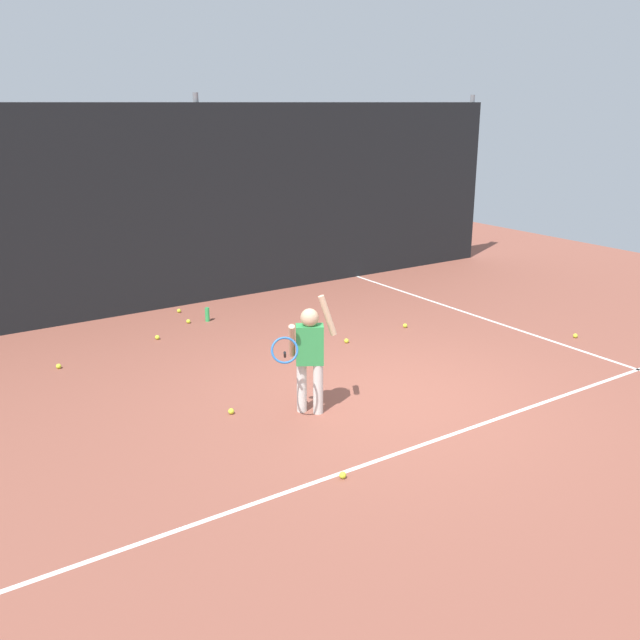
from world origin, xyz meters
name	(u,v)px	position (x,y,z in m)	size (l,w,h in m)	color
ground_plane	(386,395)	(0.00, 0.00, 0.00)	(20.00, 20.00, 0.00)	brown
court_line_baseline	(457,433)	(0.00, -1.18, 0.00)	(9.00, 0.05, 0.00)	white
court_line_sideline	(508,326)	(3.24, 1.00, 0.00)	(0.05, 9.00, 0.00)	white
back_fence_windscreen	(203,206)	(0.00, 4.94, 1.66)	(12.80, 0.08, 3.31)	black
fence_post_1	(201,201)	(0.00, 5.00, 1.73)	(0.09, 0.09, 3.46)	slate
fence_post_2	(467,179)	(6.25, 5.00, 1.73)	(0.09, 0.09, 3.46)	slate
tennis_player	(309,351)	(-1.02, 0.10, 0.73)	(0.88, 0.54, 1.35)	silver
water_bottle	(207,314)	(-0.51, 3.85, 0.11)	(0.07, 0.07, 0.22)	green
tennis_ball_0	(59,366)	(-2.99, 3.04, 0.03)	(0.07, 0.07, 0.07)	#CCE033
tennis_ball_1	(231,411)	(-1.76, 0.55, 0.03)	(0.07, 0.07, 0.07)	#CCE033
tennis_ball_2	(343,475)	(-1.53, -1.26, 0.03)	(0.07, 0.07, 0.07)	#CCE033
tennis_ball_3	(179,311)	(-0.70, 4.54, 0.03)	(0.07, 0.07, 0.07)	#CCE033
tennis_ball_4	(575,336)	(3.64, 0.08, 0.03)	(0.07, 0.07, 0.07)	#CCE033
tennis_ball_5	(157,337)	(-1.50, 3.44, 0.03)	(0.07, 0.07, 0.07)	#CCE033
tennis_ball_6	(405,326)	(1.88, 1.85, 0.03)	(0.07, 0.07, 0.07)	#CCE033
tennis_ball_7	(346,341)	(0.71, 1.77, 0.03)	(0.07, 0.07, 0.07)	#CCE033
tennis_ball_8	(188,321)	(-0.80, 3.91, 0.03)	(0.07, 0.07, 0.07)	#CCE033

